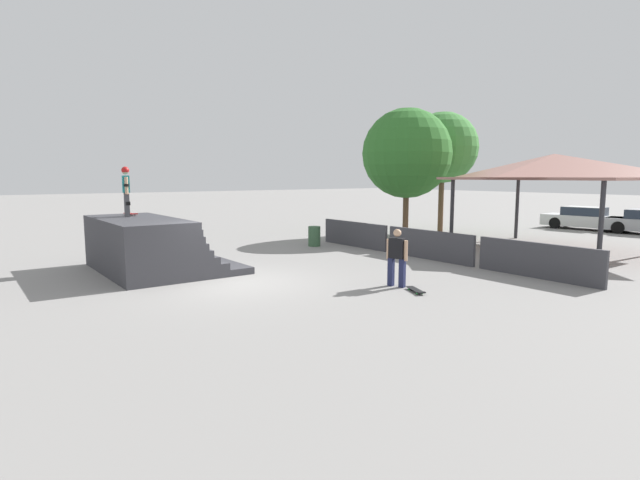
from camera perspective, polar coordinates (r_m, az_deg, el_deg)
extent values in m
plane|color=gray|center=(14.26, -10.20, -4.86)|extent=(160.00, 160.00, 0.00)
cube|color=#38383D|center=(16.84, -17.18, -2.84)|extent=(4.83, 3.80, 0.21)
cube|color=#38383D|center=(16.68, -18.52, -2.26)|extent=(4.83, 2.99, 0.21)
cube|color=#38383D|center=(16.60, -19.04, -1.59)|extent=(4.83, 2.69, 0.21)
cube|color=#38383D|center=(16.55, -19.40, -0.90)|extent=(4.83, 2.49, 0.21)
cube|color=#38383D|center=(16.50, -19.67, -0.20)|extent=(4.83, 2.35, 0.21)
cube|color=#38383D|center=(16.46, -19.87, 0.51)|extent=(4.83, 2.25, 0.21)
cube|color=#38383D|center=(16.43, -20.02, 1.23)|extent=(4.83, 2.18, 0.21)
cube|color=#38383D|center=(16.40, -20.12, 1.96)|extent=(4.83, 2.14, 0.21)
cylinder|color=silver|center=(16.72, -16.66, 2.43)|extent=(4.73, 0.07, 0.07)
cube|color=#4C4C51|center=(17.10, -21.17, 3.76)|extent=(0.17, 0.17, 0.77)
cube|color=black|center=(17.10, -21.08, 3.92)|extent=(0.20, 0.17, 0.11)
cube|color=#4C4C51|center=(17.44, -21.23, 3.82)|extent=(0.17, 0.17, 0.77)
cube|color=black|center=(17.43, -21.15, 3.97)|extent=(0.20, 0.17, 0.11)
cube|color=teal|center=(17.24, -21.31, 5.98)|extent=(0.45, 0.29, 0.55)
cylinder|color=tan|center=(16.99, -21.25, 5.82)|extent=(0.12, 0.12, 0.55)
cylinder|color=black|center=(16.99, -21.25, 5.86)|extent=(0.18, 0.18, 0.08)
cylinder|color=tan|center=(17.51, -21.34, 5.84)|extent=(0.12, 0.12, 0.55)
cylinder|color=black|center=(17.51, -21.34, 5.88)|extent=(0.18, 0.18, 0.08)
sphere|color=tan|center=(17.24, -21.37, 7.34)|extent=(0.21, 0.21, 0.21)
sphere|color=#B21919|center=(17.24, -21.37, 7.43)|extent=(0.24, 0.24, 0.24)
cylinder|color=silver|center=(17.61, -20.36, 2.71)|extent=(0.05, 0.03, 0.05)
cylinder|color=silver|center=(17.56, -20.79, 2.68)|extent=(0.05, 0.03, 0.05)
cylinder|color=silver|center=(18.04, -20.90, 2.79)|extent=(0.05, 0.03, 0.05)
cylinder|color=silver|center=(17.99, -21.32, 2.76)|extent=(0.05, 0.03, 0.05)
cube|color=#B22323|center=(17.80, -20.85, 2.84)|extent=(0.77, 0.27, 0.02)
cube|color=#B22323|center=(17.47, -20.45, 2.85)|extent=(0.11, 0.21, 0.02)
cube|color=#1E2347|center=(13.76, 8.12, -3.61)|extent=(0.18, 0.18, 0.78)
cube|color=#1E2347|center=(13.61, 9.38, -3.76)|extent=(0.18, 0.18, 0.78)
cube|color=black|center=(13.57, 8.80, -0.94)|extent=(0.46, 0.32, 0.55)
cylinder|color=tan|center=(13.70, 7.83, -1.03)|extent=(0.13, 0.13, 0.55)
cylinder|color=tan|center=(13.46, 9.78, -1.22)|extent=(0.13, 0.13, 0.55)
sphere|color=tan|center=(13.52, 8.83, 0.80)|extent=(0.21, 0.21, 0.21)
cylinder|color=green|center=(13.01, 11.58, -5.96)|extent=(0.06, 0.05, 0.05)
cylinder|color=green|center=(12.95, 11.02, -6.00)|extent=(0.06, 0.05, 0.05)
cylinder|color=green|center=(13.46, 10.69, -5.49)|extent=(0.06, 0.05, 0.05)
cylinder|color=green|center=(13.41, 10.13, -5.52)|extent=(0.06, 0.05, 0.05)
cube|color=black|center=(13.20, 10.85, -5.59)|extent=(0.84, 0.51, 0.02)
cube|color=black|center=(12.86, 11.53, -5.87)|extent=(0.17, 0.22, 0.02)
cube|color=#3D3D42|center=(21.25, 3.93, 0.67)|extent=(3.89, 0.12, 1.05)
cube|color=#3D3D42|center=(18.32, 12.35, -0.55)|extent=(3.89, 0.12, 1.05)
cube|color=#3D3D42|center=(15.94, 23.61, -2.16)|extent=(3.89, 0.12, 1.05)
cylinder|color=#2D2D33|center=(21.79, 14.85, 2.97)|extent=(0.16, 0.16, 2.84)
cylinder|color=#2D2D33|center=(18.64, 29.45, 1.57)|extent=(0.16, 0.16, 2.84)
cylinder|color=#2D2D33|center=(25.72, 21.59, 3.33)|extent=(0.16, 0.16, 2.84)
cube|color=#9E6B60|center=(22.07, 25.10, 6.39)|extent=(7.10, 5.66, 0.10)
pyramid|color=#9E6B60|center=(22.07, 25.17, 7.72)|extent=(6.96, 5.55, 0.92)
cylinder|color=brown|center=(27.33, 13.65, 4.15)|extent=(0.28, 0.28, 3.13)
sphere|color=#3D7F38|center=(27.33, 13.83, 10.23)|extent=(3.70, 3.70, 3.70)
cylinder|color=brown|center=(24.90, 9.76, 3.24)|extent=(0.28, 0.28, 2.51)
sphere|color=#2D6B28|center=(24.86, 9.91, 9.73)|extent=(4.33, 4.33, 4.33)
cylinder|color=#385B3D|center=(21.30, -0.66, 0.43)|extent=(0.52, 0.52, 0.85)
cube|color=silver|center=(31.70, 28.11, 1.94)|extent=(4.60, 2.05, 0.62)
cube|color=#283342|center=(31.71, 27.97, 2.93)|extent=(2.19, 1.57, 0.46)
cube|color=silver|center=(31.69, 27.99, 3.34)|extent=(2.09, 1.53, 0.04)
cylinder|color=black|center=(31.99, 30.85, 1.51)|extent=(0.66, 0.26, 0.64)
cylinder|color=black|center=(30.56, 29.99, 1.35)|extent=(0.66, 0.26, 0.64)
cylinder|color=black|center=(32.91, 26.33, 1.92)|extent=(0.66, 0.26, 0.64)
cylinder|color=black|center=(31.52, 25.29, 1.78)|extent=(0.66, 0.26, 0.64)
cylinder|color=black|center=(31.74, 31.66, 1.42)|extent=(0.66, 0.28, 0.64)
cylinder|color=black|center=(30.22, 30.92, 1.23)|extent=(0.66, 0.28, 0.64)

